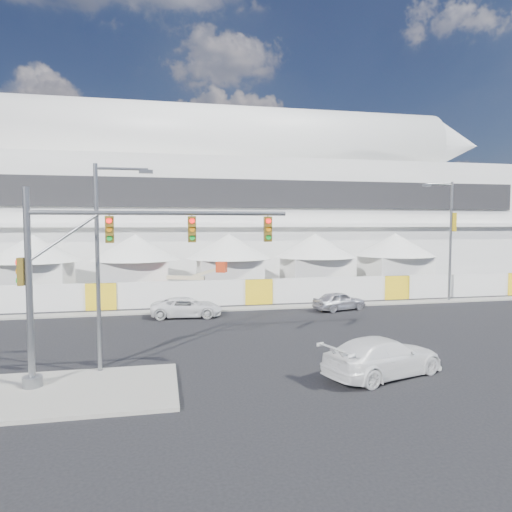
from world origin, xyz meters
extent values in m
plane|color=black|center=(0.00, 0.00, 0.00)|extent=(160.00, 160.00, 0.00)
cube|color=gray|center=(-6.00, -3.00, 0.07)|extent=(10.00, 5.00, 0.15)
cube|color=gray|center=(20.00, 12.50, 0.06)|extent=(80.00, 1.20, 0.12)
cube|color=silver|center=(8.00, 42.00, 7.00)|extent=(80.00, 24.00, 14.00)
cube|color=black|center=(8.00, 29.85, 9.80)|extent=(68.00, 0.30, 3.20)
cube|color=silver|center=(8.00, 29.60, 6.30)|extent=(72.00, 0.80, 0.50)
cylinder|color=silver|center=(8.00, 40.00, 17.78)|extent=(57.60, 8.40, 8.40)
cylinder|color=silver|center=(10.00, 40.00, 17.36)|extent=(51.60, 6.80, 6.80)
cylinder|color=silver|center=(12.00, 40.00, 16.94)|extent=(45.60, 5.20, 5.20)
cone|color=silver|center=(40.80, 40.00, 18.00)|extent=(8.00, 7.60, 7.60)
cube|color=silver|center=(-13.00, 24.00, 1.50)|extent=(6.00, 6.00, 3.00)
cone|color=silver|center=(-13.00, 24.00, 4.20)|extent=(8.40, 8.40, 2.40)
cube|color=silver|center=(-4.00, 24.00, 1.50)|extent=(6.00, 6.00, 3.00)
cone|color=silver|center=(-4.00, 24.00, 4.20)|extent=(8.40, 8.40, 2.40)
cube|color=silver|center=(5.00, 24.00, 1.50)|extent=(6.00, 6.00, 3.00)
cone|color=silver|center=(5.00, 24.00, 4.20)|extent=(8.40, 8.40, 2.40)
cube|color=silver|center=(14.00, 24.00, 1.50)|extent=(6.00, 6.00, 3.00)
cone|color=silver|center=(14.00, 24.00, 4.20)|extent=(8.40, 8.40, 2.40)
cube|color=silver|center=(23.00, 24.00, 1.50)|extent=(6.00, 6.00, 3.00)
cone|color=silver|center=(23.00, 24.00, 4.20)|extent=(8.40, 8.40, 2.40)
cube|color=silver|center=(6.00, 14.50, 1.00)|extent=(70.00, 0.25, 2.00)
imported|color=silver|center=(11.34, 10.74, 0.69)|extent=(2.65, 4.36, 1.39)
imported|color=white|center=(0.10, 10.53, 0.68)|extent=(2.63, 5.03, 1.35)
imported|color=white|center=(7.54, -3.47, 0.81)|extent=(3.94, 6.04, 1.63)
imported|color=white|center=(19.56, 19.34, 0.63)|extent=(2.46, 4.04, 1.26)
cylinder|color=slate|center=(-6.46, -2.33, 3.96)|extent=(0.25, 0.25, 7.62)
cylinder|color=slate|center=(-6.46, -2.33, 0.35)|extent=(0.74, 0.74, 0.40)
cylinder|color=slate|center=(-1.46, -2.33, 6.82)|extent=(10.01, 0.17, 0.17)
cube|color=#594714|center=(-3.50, -2.33, 6.17)|extent=(0.32, 0.22, 1.05)
cube|color=#594714|center=(-0.33, -2.33, 6.17)|extent=(0.32, 0.22, 1.05)
cube|color=#594714|center=(2.81, -2.33, 6.17)|extent=(0.32, 0.22, 1.05)
cube|color=#594714|center=(-6.73, -2.33, 4.59)|extent=(0.22, 0.32, 1.05)
cylinder|color=gray|center=(-4.17, -0.80, 4.52)|extent=(0.17, 0.17, 8.74)
cylinder|color=gray|center=(-3.11, -0.80, 8.69)|extent=(2.14, 0.12, 0.12)
cube|color=gray|center=(-2.14, -0.80, 8.60)|extent=(0.58, 0.24, 0.15)
cylinder|color=gray|center=(21.68, 12.50, 4.91)|extent=(0.20, 0.20, 9.82)
cylinder|color=gray|center=(20.48, 12.50, 9.60)|extent=(2.40, 0.13, 0.13)
cube|color=gray|center=(19.39, 12.50, 9.49)|extent=(0.65, 0.27, 0.16)
cube|color=yellow|center=(21.95, 12.50, 6.55)|extent=(0.03, 0.65, 1.53)
cube|color=red|center=(-0.54, 18.99, 0.49)|extent=(3.51, 2.57, 0.98)
cube|color=beige|center=(0.53, 18.99, 1.78)|extent=(3.24, 1.61, 0.31)
cube|color=beige|center=(2.49, 18.99, 2.32)|extent=(2.52, 1.27, 1.08)
cube|color=red|center=(3.74, 18.99, 2.76)|extent=(1.05, 1.05, 0.89)
camera|label=1|loc=(-1.52, -20.81, 6.38)|focal=32.00mm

